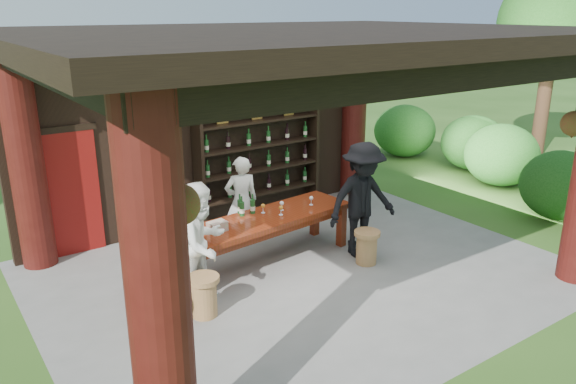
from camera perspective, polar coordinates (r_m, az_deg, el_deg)
ground at (r=8.46m, az=1.56°, el=-8.12°), size 90.00×90.00×0.00m
pavilion at (r=8.09m, az=-0.19°, el=6.64°), size 7.50×6.00×3.60m
wine_shelf at (r=10.39m, az=-2.97°, el=3.46°), size 2.52×0.38×2.22m
tasting_table at (r=8.44m, az=-3.21°, el=-3.52°), size 3.33×1.18×0.75m
stool_near_left at (r=7.31m, az=-8.54°, el=-10.30°), size 0.42×0.42×0.55m
stool_near_right at (r=8.71m, az=7.99°, el=-5.49°), size 0.40×0.40×0.53m
stool_far_left at (r=7.13m, az=-12.58°, el=-11.70°), size 0.36×0.36×0.47m
host at (r=9.19m, az=-4.75°, el=-0.94°), size 0.63×0.50×1.50m
guest_woman at (r=7.40m, az=-8.70°, el=-5.25°), size 1.00×0.90×1.67m
guest_man at (r=8.79m, az=7.57°, el=-0.79°), size 1.26×0.82×1.83m
table_bottles at (r=8.56m, az=-4.42°, el=-1.27°), size 0.27×0.19×0.31m
table_glasses at (r=8.71m, az=-0.36°, el=-1.44°), size 0.90×0.30×0.15m
napkin_basket at (r=7.99m, az=-7.20°, el=-3.48°), size 0.28×0.21×0.14m
shrubs at (r=10.11m, az=11.05°, el=-0.56°), size 15.20×8.08×1.36m
trees at (r=10.77m, az=12.15°, el=15.76°), size 22.03×9.81×4.80m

